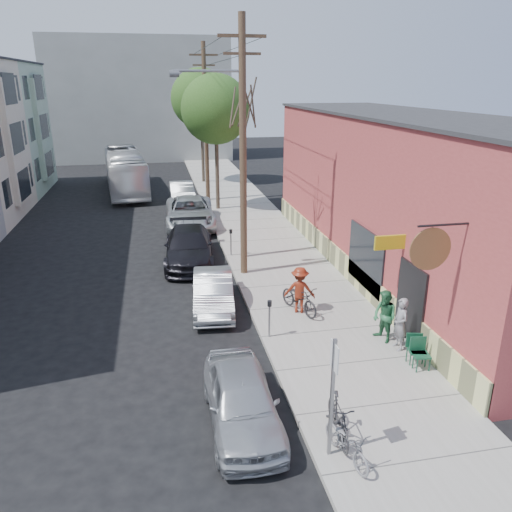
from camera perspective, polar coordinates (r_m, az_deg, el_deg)
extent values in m
plane|color=black|center=(15.81, -6.61, -10.32)|extent=(120.00, 120.00, 0.00)
cube|color=#9D9A91|center=(26.41, 0.45, 2.36)|extent=(4.50, 58.00, 0.15)
cube|color=#A63E3D|center=(21.68, 16.31, 6.47)|extent=(5.00, 20.00, 6.50)
cube|color=#2B2B2D|center=(21.23, 17.16, 15.18)|extent=(5.20, 20.20, 0.12)
cube|color=#DAD988|center=(21.40, 9.62, -0.72)|extent=(0.10, 20.00, 1.10)
cube|color=black|center=(16.09, 17.25, -5.38)|extent=(0.10, 1.60, 2.60)
cube|color=black|center=(18.88, 12.42, -0.27)|extent=(0.08, 3.00, 2.20)
cylinder|color=brown|center=(12.96, 19.29, 0.76)|extent=(1.10, 0.06, 1.10)
cube|color=gold|center=(15.91, 15.06, 1.51)|extent=(1.00, 0.08, 0.45)
cube|color=beige|center=(32.96, -26.50, 11.64)|extent=(1.10, 3.20, 7.00)
cube|color=#A0B99C|center=(40.72, -23.76, 13.13)|extent=(1.10, 3.20, 7.00)
cube|color=#979894|center=(55.77, -13.03, 17.03)|extent=(18.00, 8.00, 12.00)
cube|color=slate|center=(10.90, 8.66, -15.84)|extent=(0.07, 0.07, 2.80)
cube|color=silver|center=(10.36, 8.95, -11.31)|extent=(0.02, 0.45, 0.60)
cylinder|color=slate|center=(15.75, 1.54, -7.42)|extent=(0.06, 0.06, 1.10)
cylinder|color=black|center=(15.49, 1.56, -5.44)|extent=(0.14, 0.14, 0.18)
cylinder|color=slate|center=(23.05, -2.87, 1.40)|extent=(0.06, 0.06, 1.10)
cylinder|color=black|center=(22.87, -2.90, 2.83)|extent=(0.14, 0.14, 0.18)
cylinder|color=#503A28|center=(19.88, -1.50, 11.70)|extent=(0.28, 0.28, 10.00)
cube|color=#503A28|center=(19.76, -1.61, 23.86)|extent=(1.80, 0.12, 0.12)
cube|color=#503A28|center=(19.72, -1.59, 22.12)|extent=(1.40, 0.10, 0.10)
cylinder|color=slate|center=(19.43, -9.32, 19.87)|extent=(0.35, 0.24, 0.24)
cylinder|color=#503A28|center=(33.73, -5.76, 14.76)|extent=(0.28, 0.28, 10.00)
cube|color=#503A28|center=(33.67, -6.02, 21.90)|extent=(1.80, 0.12, 0.12)
cube|color=#503A28|center=(33.65, -5.98, 20.88)|extent=(1.40, 0.10, 0.10)
cylinder|color=#44392C|center=(22.20, -1.45, 7.44)|extent=(0.24, 0.24, 6.13)
cylinder|color=#44392C|center=(31.42, -4.48, 10.52)|extent=(0.24, 0.24, 5.71)
sphere|color=#31591F|center=(31.09, -4.64, 16.38)|extent=(4.14, 4.14, 4.14)
cylinder|color=#44392C|center=(40.52, -6.15, 12.67)|extent=(0.24, 0.24, 6.02)
sphere|color=#31591F|center=(40.28, -6.33, 17.46)|extent=(4.56, 4.56, 4.56)
imported|color=gray|center=(15.56, 16.16, -7.47)|extent=(0.41, 0.61, 1.64)
imported|color=#2B6C41|center=(15.89, 14.48, -6.71)|extent=(0.83, 0.95, 1.65)
imported|color=maroon|center=(17.34, 5.01, -3.87)|extent=(1.21, 0.94, 1.66)
imported|color=black|center=(17.47, 4.98, -4.86)|extent=(1.32, 2.02, 1.00)
imported|color=black|center=(11.90, 9.39, -17.84)|extent=(0.61, 1.70, 1.00)
imported|color=slate|center=(11.43, 10.36, -20.27)|extent=(0.90, 1.63, 0.81)
imported|color=#B0B2B8|center=(12.25, -1.63, -16.12)|extent=(1.63, 4.01, 1.36)
imported|color=#A6AAAE|center=(17.98, -4.92, -4.12)|extent=(1.75, 4.07, 1.30)
imported|color=black|center=(22.65, -7.68, 1.07)|extent=(2.49, 5.35, 1.51)
imported|color=#B0B6B8|center=(28.42, -7.55, 4.94)|extent=(2.88, 5.88, 1.61)
imported|color=#979C9E|center=(33.86, -8.46, 7.08)|extent=(1.63, 4.42, 1.45)
imported|color=white|center=(38.59, -14.71, 9.34)|extent=(3.61, 10.99, 3.00)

